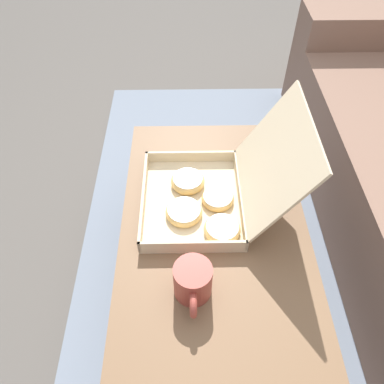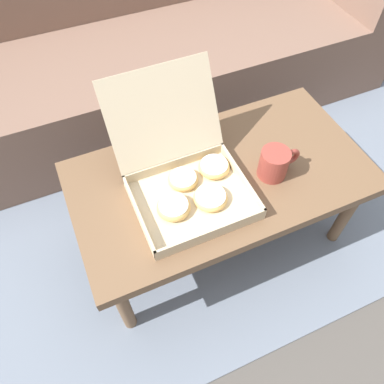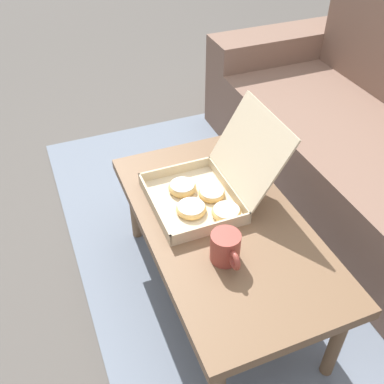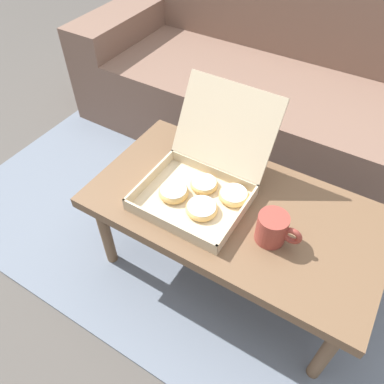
{
  "view_description": "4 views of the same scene",
  "coord_description": "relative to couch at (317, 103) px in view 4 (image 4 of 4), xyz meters",
  "views": [
    {
      "loc": [
        0.59,
        -0.2,
        1.29
      ],
      "look_at": [
        -0.13,
        -0.19,
        0.46
      ],
      "focal_mm": 35.0,
      "sensor_mm": 36.0,
      "label": 1
    },
    {
      "loc": [
        -0.4,
        -0.8,
        1.38
      ],
      "look_at": [
        -0.13,
        -0.19,
        0.46
      ],
      "focal_mm": 35.0,
      "sensor_mm": 36.0,
      "label": 2
    },
    {
      "loc": [
        1.0,
        -0.65,
        1.5
      ],
      "look_at": [
        -0.13,
        -0.19,
        0.46
      ],
      "focal_mm": 42.0,
      "sensor_mm": 36.0,
      "label": 3
    },
    {
      "loc": [
        0.31,
        -0.92,
        1.37
      ],
      "look_at": [
        -0.13,
        -0.19,
        0.46
      ],
      "focal_mm": 35.0,
      "sensor_mm": 36.0,
      "label": 4
    }
  ],
  "objects": [
    {
      "name": "coffee_mug",
      "position": [
        0.16,
        -1.0,
        0.17
      ],
      "size": [
        0.14,
        0.1,
        0.1
      ],
      "color": "#993D33",
      "rests_on": "coffee_table"
    },
    {
      "name": "coffee_table",
      "position": [
        0.0,
        -0.94,
        0.08
      ],
      "size": [
        1.0,
        0.54,
        0.41
      ],
      "color": "brown",
      "rests_on": "ground_plane"
    },
    {
      "name": "area_rug",
      "position": [
        0.0,
        -0.51,
        -0.28
      ],
      "size": [
        2.66,
        1.86,
        0.01
      ],
      "primitive_type": "cube",
      "color": "slate",
      "rests_on": "ground_plane"
    },
    {
      "name": "couch",
      "position": [
        0.0,
        0.0,
        0.0
      ],
      "size": [
        2.54,
        0.81,
        0.85
      ],
      "color": "#7A5B4C",
      "rests_on": "ground_plane"
    },
    {
      "name": "ground_plane",
      "position": [
        0.0,
        -0.81,
        -0.29
      ],
      "size": [
        12.0,
        12.0,
        0.0
      ],
      "primitive_type": "plane",
      "color": "#514C47"
    },
    {
      "name": "pastry_box",
      "position": [
        -0.12,
        -0.94,
        0.18
      ],
      "size": [
        0.36,
        0.45,
        0.31
      ],
      "color": "beige",
      "rests_on": "coffee_table"
    }
  ]
}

